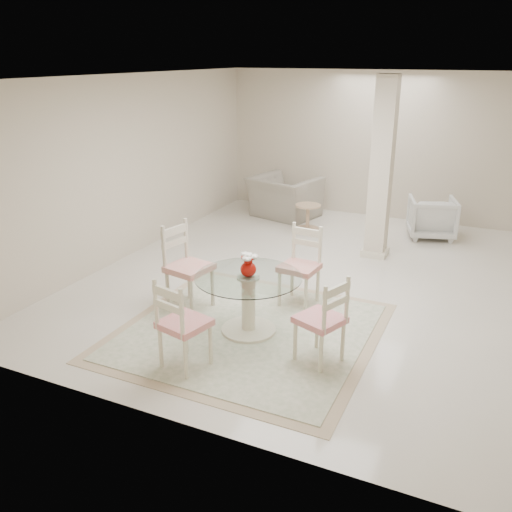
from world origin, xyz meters
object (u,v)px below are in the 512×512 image
at_px(column, 382,170).
at_px(side_table, 308,218).
at_px(dining_chair_east, 326,315).
at_px(dining_chair_west, 184,260).
at_px(armchair_white, 432,217).
at_px(red_vase, 248,265).
at_px(dining_chair_north, 302,260).
at_px(recliner_taupe, 284,197).
at_px(dining_chair_south, 179,319).
at_px(dining_table, 248,304).

xyz_separation_m(column, side_table, (-1.39, 0.77, -1.13)).
height_order(dining_chair_east, dining_chair_west, dining_chair_west).
xyz_separation_m(dining_chair_east, dining_chair_west, (-1.97, 0.55, 0.07)).
xyz_separation_m(armchair_white, side_table, (-2.04, -0.52, -0.13)).
bearing_deg(armchair_white, side_table, -2.53).
bearing_deg(column, red_vase, -103.03).
bearing_deg(dining_chair_east, armchair_white, -163.02).
distance_m(dining_chair_north, side_table, 3.04).
distance_m(dining_chair_west, recliner_taupe, 4.24).
xyz_separation_m(column, dining_chair_north, (-0.45, -2.11, -0.77)).
bearing_deg(red_vase, side_table, 99.97).
xyz_separation_m(red_vase, dining_chair_south, (-0.27, -0.98, -0.25)).
height_order(red_vase, recliner_taupe, red_vase).
height_order(column, red_vase, column).
relative_size(column, side_table, 5.77).
relative_size(dining_chair_east, side_table, 2.23).
relative_size(dining_table, recliner_taupe, 0.99).
bearing_deg(dining_table, dining_chair_north, 75.10).
bearing_deg(dining_chair_west, recliner_taupe, 16.38).
xyz_separation_m(red_vase, recliner_taupe, (-1.39, 4.49, -0.43)).
bearing_deg(dining_chair_west, dining_chair_east, -94.66).
bearing_deg(red_vase, dining_table, 161.57).
bearing_deg(armchair_white, recliner_taupe, -19.17).
relative_size(dining_chair_east, dining_chair_south, 0.98).
distance_m(dining_table, dining_chair_east, 1.04).
bearing_deg(dining_chair_south, side_table, -71.84).
bearing_deg(dining_table, dining_chair_west, 164.69).
distance_m(dining_chair_north, dining_chair_west, 1.44).
height_order(red_vase, dining_chair_south, dining_chair_south).
relative_size(dining_chair_east, recliner_taupe, 0.88).
relative_size(recliner_taupe, side_table, 2.54).
distance_m(column, dining_chair_south, 4.26).
xyz_separation_m(dining_chair_north, side_table, (-0.94, 2.87, -0.36)).
distance_m(red_vase, side_table, 3.96).
bearing_deg(dining_table, recliner_taupe, 107.14).
distance_m(red_vase, dining_chair_east, 1.05).
bearing_deg(dining_chair_east, dining_table, -84.32).
height_order(column, dining_table, column).
distance_m(dining_chair_north, dining_chair_south, 2.04).
relative_size(dining_table, dining_chair_west, 1.00).
distance_m(dining_chair_west, side_table, 3.62).
height_order(column, dining_chair_east, column).
distance_m(dining_chair_east, dining_chair_north, 1.46).
bearing_deg(dining_chair_east, side_table, -136.46).
distance_m(dining_table, dining_chair_north, 1.05).
xyz_separation_m(column, recliner_taupe, (-2.10, 1.40, -0.96)).
xyz_separation_m(dining_chair_north, armchair_white, (1.10, 3.40, -0.23)).
distance_m(recliner_taupe, armchair_white, 2.75).
distance_m(dining_table, recliner_taupe, 4.70).
relative_size(column, red_vase, 10.03).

